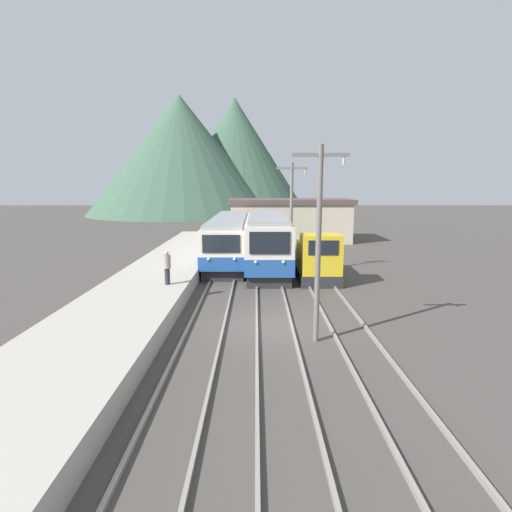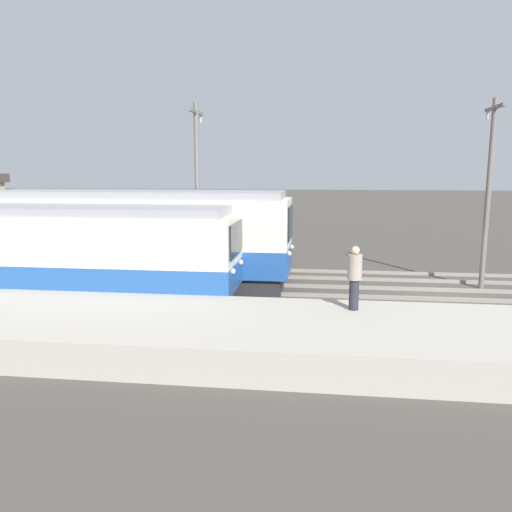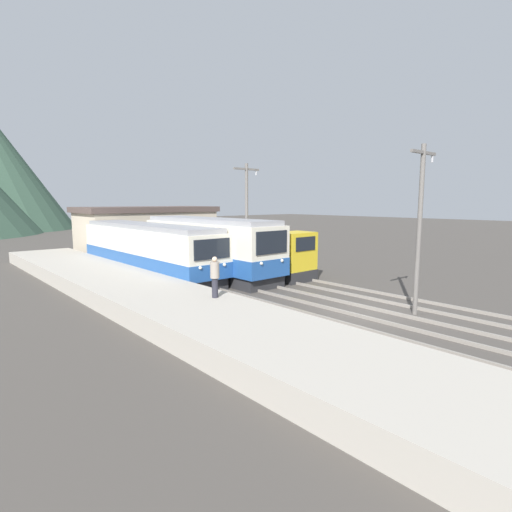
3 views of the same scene
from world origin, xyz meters
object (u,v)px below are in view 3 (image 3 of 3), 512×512
at_px(commuter_train_left, 147,251).
at_px(shunting_locomotive, 277,259).
at_px(person_on_platform, 215,275).
at_px(catenary_mast_near, 420,224).
at_px(catenary_mast_mid, 247,216).
at_px(commuter_train_center, 209,249).

height_order(commuter_train_left, shunting_locomotive, commuter_train_left).
xyz_separation_m(commuter_train_left, person_on_platform, (-2.42, -11.05, 0.20)).
xyz_separation_m(commuter_train_left, shunting_locomotive, (5.80, -6.39, -0.38)).
distance_m(commuter_train_left, person_on_platform, 11.32).
xyz_separation_m(catenary_mast_near, catenary_mast_mid, (0.00, 11.28, 0.00)).
xyz_separation_m(commuter_train_left, commuter_train_center, (2.80, -3.10, 0.17)).
distance_m(commuter_train_center, person_on_platform, 9.52).
bearing_deg(catenary_mast_mid, commuter_train_center, 126.59).
height_order(commuter_train_center, shunting_locomotive, commuter_train_center).
distance_m(commuter_train_left, catenary_mast_mid, 7.09).
xyz_separation_m(commuter_train_center, catenary_mast_near, (1.51, -13.31, 2.16)).
bearing_deg(commuter_train_left, commuter_train_center, -47.91).
distance_m(commuter_train_center, catenary_mast_near, 13.57).
xyz_separation_m(shunting_locomotive, person_on_platform, (-8.22, -4.67, 0.58)).
distance_m(shunting_locomotive, catenary_mast_mid, 3.34).
height_order(catenary_mast_near, catenary_mast_mid, same).
distance_m(shunting_locomotive, person_on_platform, 9.47).
bearing_deg(catenary_mast_mid, commuter_train_left, 130.02).
height_order(commuter_train_center, person_on_platform, commuter_train_center).
xyz_separation_m(commuter_train_center, catenary_mast_mid, (1.51, -2.03, 2.16)).
bearing_deg(person_on_platform, commuter_train_center, 56.72).
xyz_separation_m(commuter_train_center, person_on_platform, (-5.22, -7.95, 0.04)).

